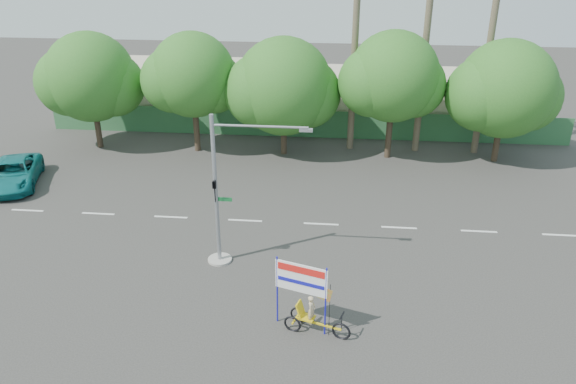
{
  "coord_description": "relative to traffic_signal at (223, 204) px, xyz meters",
  "views": [
    {
      "loc": [
        2.8,
        -17.73,
        13.8
      ],
      "look_at": [
        0.64,
        4.28,
        3.5
      ],
      "focal_mm": 35.0,
      "sensor_mm": 36.0,
      "label": 1
    }
  ],
  "objects": [
    {
      "name": "trike_billboard",
      "position": [
        4.06,
        -4.52,
        -1.73
      ],
      "size": [
        2.9,
        1.23,
        2.97
      ],
      "rotation": [
        0.0,
        0.0,
        -0.31
      ],
      "color": "black",
      "rests_on": "ground"
    },
    {
      "name": "pickup_truck",
      "position": [
        -14.18,
        7.18,
        -2.15
      ],
      "size": [
        4.13,
        6.02,
        1.53
      ],
      "primitive_type": "imported",
      "rotation": [
        0.0,
        0.0,
        0.32
      ],
      "color": "#107172",
      "rests_on": "ground"
    },
    {
      "name": "tree_far_right",
      "position": [
        15.15,
        14.02,
        1.73
      ],
      "size": [
        7.38,
        6.2,
        7.94
      ],
      "color": "#473828",
      "rests_on": "ground"
    },
    {
      "name": "fence",
      "position": [
        2.2,
        17.52,
        -1.92
      ],
      "size": [
        38.0,
        0.08,
        2.0
      ],
      "primitive_type": "cube",
      "color": "#336B3D",
      "rests_on": "ground"
    },
    {
      "name": "palm_mid",
      "position": [
        14.2,
        15.52,
        6.48
      ],
      "size": [
        3.73,
        3.79,
        15.45
      ],
      "color": "#70604C",
      "rests_on": "ground"
    },
    {
      "name": "building_right",
      "position": [
        10.2,
        22.02,
        -1.12
      ],
      "size": [
        14.0,
        8.0,
        3.6
      ],
      "primitive_type": "cube",
      "color": "beige",
      "rests_on": "ground"
    },
    {
      "name": "ground",
      "position": [
        2.2,
        -3.98,
        -2.92
      ],
      "size": [
        120.0,
        120.0,
        0.0
      ],
      "primitive_type": "plane",
      "color": "#33302D",
      "rests_on": "ground"
    },
    {
      "name": "tree_right",
      "position": [
        8.15,
        14.02,
        2.32
      ],
      "size": [
        6.9,
        5.8,
        8.36
      ],
      "color": "#473828",
      "rests_on": "ground"
    },
    {
      "name": "traffic_signal",
      "position": [
        0.0,
        0.0,
        0.0
      ],
      "size": [
        4.72,
        1.1,
        7.0
      ],
      "color": "gray",
      "rests_on": "ground"
    },
    {
      "name": "tree_far_left",
      "position": [
        -11.85,
        14.02,
        1.84
      ],
      "size": [
        7.14,
        6.0,
        7.96
      ],
      "color": "#473828",
      "rests_on": "ground"
    },
    {
      "name": "tree_center",
      "position": [
        1.14,
        14.02,
        1.55
      ],
      "size": [
        7.62,
        6.4,
        7.85
      ],
      "color": "#473828",
      "rests_on": "ground"
    },
    {
      "name": "building_left",
      "position": [
        -7.8,
        22.02,
        -0.92
      ],
      "size": [
        12.0,
        8.0,
        4.0
      ],
      "primitive_type": "cube",
      "color": "beige",
      "rests_on": "ground"
    },
    {
      "name": "tree_left",
      "position": [
        -4.85,
        14.02,
        2.14
      ],
      "size": [
        6.66,
        5.6,
        8.07
      ],
      "color": "#473828",
      "rests_on": "ground"
    },
    {
      "name": "palm_short",
      "position": [
        5.7,
        15.52,
        5.94
      ],
      "size": [
        3.73,
        3.79,
        14.45
      ],
      "color": "#70604C",
      "rests_on": "ground"
    }
  ]
}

